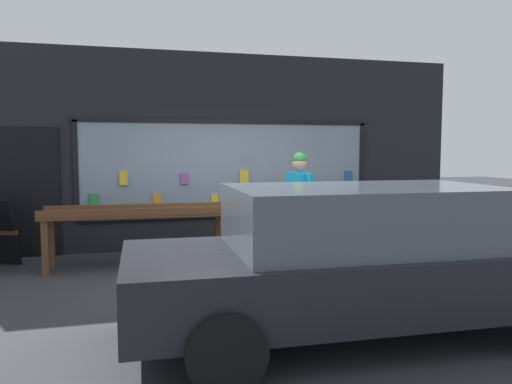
{
  "coord_description": "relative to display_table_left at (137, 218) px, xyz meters",
  "views": [
    {
      "loc": [
        -1.71,
        -6.39,
        1.76
      ],
      "look_at": [
        0.24,
        0.95,
        1.09
      ],
      "focal_mm": 35.0,
      "sensor_mm": 36.0,
      "label": 1
    }
  ],
  "objects": [
    {
      "name": "display_table_left",
      "position": [
        0.0,
        0.0,
        0.0
      ],
      "size": [
        2.71,
        0.76,
        0.9
      ],
      "color": "brown",
      "rests_on": "ground_plane"
    },
    {
      "name": "ground_plane",
      "position": [
        1.53,
        -1.15,
        -0.73
      ],
      "size": [
        40.0,
        40.0,
        0.0
      ],
      "primitive_type": "plane",
      "color": "#2D2D33"
    },
    {
      "name": "shopfront_facade",
      "position": [
        1.5,
        1.24,
        0.96
      ],
      "size": [
        8.85,
        0.29,
        3.42
      ],
      "color": "black",
      "rests_on": "ground_plane"
    },
    {
      "name": "person_browsing",
      "position": [
        2.35,
        -0.56,
        0.27
      ],
      "size": [
        0.31,
        0.66,
        1.7
      ],
      "rotation": [
        0.0,
        0.0,
        1.77
      ],
      "color": "black",
      "rests_on": "ground_plane"
    },
    {
      "name": "small_dog",
      "position": [
        1.82,
        -0.69,
        -0.42
      ],
      "size": [
        0.4,
        0.5,
        0.45
      ],
      "rotation": [
        0.0,
        0.0,
        2.13
      ],
      "color": "#99724C",
      "rests_on": "ground_plane"
    },
    {
      "name": "display_table_right",
      "position": [
        3.06,
        0.0,
        -0.02
      ],
      "size": [
        2.71,
        0.76,
        0.87
      ],
      "color": "brown",
      "rests_on": "ground_plane"
    },
    {
      "name": "parked_car",
      "position": [
        1.97,
        -3.37,
        0.01
      ],
      "size": [
        4.43,
        1.94,
        1.41
      ],
      "rotation": [
        0.0,
        0.0,
        -0.03
      ],
      "color": "black",
      "rests_on": "ground_plane"
    }
  ]
}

